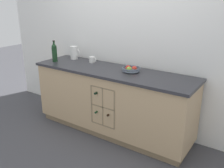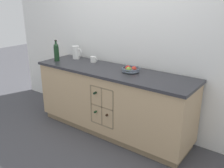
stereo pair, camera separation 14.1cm
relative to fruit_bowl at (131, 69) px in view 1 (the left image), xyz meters
The scene contains 7 objects.
ground_plane 0.97m from the fruit_bowl, 165.94° to the right, with size 14.00×14.00×0.00m, color #424247.
back_wall 0.52m from the fruit_bowl, 129.23° to the left, with size 4.62×0.06×2.55m, color white.
kitchen_island 0.54m from the fruit_bowl, 165.56° to the right, with size 2.26×0.65×0.90m.
fruit_bowl is the anchor object (origin of this frame).
white_pitcher 1.08m from the fruit_bowl, behind, with size 0.17×0.12×0.20m.
ceramic_mug 0.71m from the fruit_bowl, behind, with size 0.12×0.08×0.09m.
standing_wine_bottle 1.22m from the fruit_bowl, behind, with size 0.08×0.08×0.31m.
Camera 1 is at (1.77, -2.61, 1.80)m, focal length 40.00 mm.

